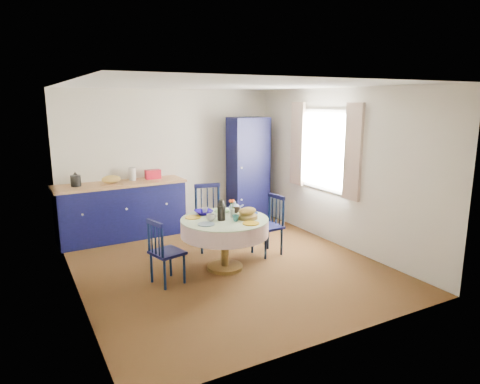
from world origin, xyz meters
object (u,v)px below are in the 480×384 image
object	(u,v)px
dining_table	(225,227)
cobalt_bowl	(204,212)
kitchen_counter	(122,210)
chair_right	(269,225)
mug_a	(211,217)
mug_c	(236,209)
mug_d	(205,210)
pantry_cabinet	(248,170)
mug_b	(236,218)
chair_left	(165,251)
chair_far	(210,217)

from	to	relation	value
dining_table	cobalt_bowl	xyz separation A→B (m)	(-0.17, 0.34, 0.15)
kitchen_counter	chair_right	xyz separation A→B (m)	(1.79, -1.85, -0.03)
kitchen_counter	mug_a	world-z (taller)	kitchen_counter
mug_c	mug_d	bearing A→B (deg)	155.87
chair_right	mug_c	xyz separation A→B (m)	(-0.58, -0.02, 0.32)
pantry_cabinet	mug_a	world-z (taller)	pantry_cabinet
kitchen_counter	pantry_cabinet	distance (m)	2.46
dining_table	pantry_cabinet	bearing A→B (deg)	53.27
mug_d	mug_b	bearing A→B (deg)	-71.06
pantry_cabinet	mug_b	bearing A→B (deg)	-121.62
mug_a	dining_table	bearing A→B (deg)	2.07
pantry_cabinet	mug_a	xyz separation A→B (m)	(-1.69, -1.98, -0.23)
pantry_cabinet	mug_d	distance (m)	2.27
chair_right	mug_d	xyz separation A→B (m)	(-0.99, 0.16, 0.31)
chair_right	cobalt_bowl	bearing A→B (deg)	-102.50
chair_right	cobalt_bowl	xyz separation A→B (m)	(-1.03, 0.11, 0.30)
pantry_cabinet	mug_c	world-z (taller)	pantry_cabinet
pantry_cabinet	mug_d	world-z (taller)	pantry_cabinet
dining_table	cobalt_bowl	distance (m)	0.41
chair_left	mug_b	distance (m)	1.02
chair_right	mug_b	size ratio (longest dim) A/B	9.94
pantry_cabinet	mug_c	bearing A→B (deg)	-122.62
dining_table	mug_a	distance (m)	0.28
mug_a	cobalt_bowl	world-z (taller)	mug_a
dining_table	cobalt_bowl	size ratio (longest dim) A/B	4.77
pantry_cabinet	mug_d	size ratio (longest dim) A/B	21.99
chair_far	mug_c	distance (m)	0.73
mug_c	kitchen_counter	bearing A→B (deg)	122.65
cobalt_bowl	mug_b	bearing A→B (deg)	-65.55
chair_far	mug_b	xyz separation A→B (m)	(-0.10, -1.07, 0.25)
kitchen_counter	mug_b	size ratio (longest dim) A/B	23.71
dining_table	mug_b	world-z (taller)	dining_table
chair_left	mug_b	bearing A→B (deg)	-110.52
chair_far	chair_right	world-z (taller)	chair_far
mug_b	chair_far	bearing A→B (deg)	84.40
mug_a	mug_b	xyz separation A→B (m)	(0.28, -0.18, -0.00)
pantry_cabinet	mug_a	size ratio (longest dim) A/B	17.14
mug_b	cobalt_bowl	size ratio (longest dim) A/B	0.36
kitchen_counter	chair_right	bearing A→B (deg)	-47.88
chair_far	cobalt_bowl	xyz separation A→B (m)	(-0.34, -0.55, 0.24)
mug_d	chair_right	bearing A→B (deg)	-9.11
chair_left	mug_c	size ratio (longest dim) A/B	6.79
kitchen_counter	dining_table	size ratio (longest dim) A/B	1.80
chair_far	cobalt_bowl	distance (m)	0.69
pantry_cabinet	chair_left	size ratio (longest dim) A/B	2.33
mug_c	mug_d	distance (m)	0.45
chair_left	mug_c	xyz separation A→B (m)	(1.17, 0.29, 0.34)
kitchen_counter	chair_left	xyz separation A→B (m)	(0.03, -2.16, -0.06)
dining_table	mug_c	distance (m)	0.38
chair_right	dining_table	bearing A→B (deg)	-81.61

